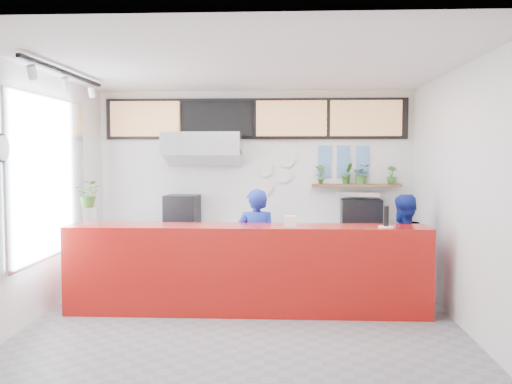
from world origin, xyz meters
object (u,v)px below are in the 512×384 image
at_px(staff_center, 256,245).
at_px(pepper_mill, 386,216).
at_px(espresso_machine, 361,212).
at_px(staff_right, 402,249).
at_px(panini_oven, 182,209).
at_px(service_counter, 247,269).

relative_size(staff_center, pepper_mill, 6.24).
xyz_separation_m(espresso_machine, pepper_mill, (0.05, -1.89, 0.14)).
bearing_deg(espresso_machine, pepper_mill, -87.27).
bearing_deg(staff_center, espresso_machine, -142.80).
height_order(staff_right, pepper_mill, staff_right).
bearing_deg(staff_center, panini_oven, -47.51).
bearing_deg(staff_right, espresso_machine, -103.89).
xyz_separation_m(panini_oven, pepper_mill, (2.84, -1.89, 0.11)).
relative_size(panini_oven, staff_center, 0.33).
relative_size(panini_oven, pepper_mill, 2.03).
bearing_deg(espresso_machine, staff_center, -139.82).
height_order(panini_oven, staff_right, staff_right).
distance_m(panini_oven, pepper_mill, 3.41).
distance_m(panini_oven, staff_center, 1.80).
relative_size(service_counter, pepper_mill, 18.34).
distance_m(staff_right, pepper_mill, 0.90).
xyz_separation_m(panini_oven, staff_center, (1.23, -1.26, -0.36)).
height_order(service_counter, staff_center, staff_center).
distance_m(service_counter, panini_oven, 2.21).
xyz_separation_m(service_counter, staff_center, (0.09, 0.54, 0.22)).
xyz_separation_m(panini_oven, staff_right, (3.18, -1.22, -0.40)).
bearing_deg(staff_center, staff_right, 179.33).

